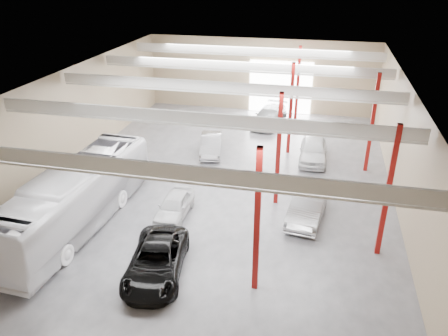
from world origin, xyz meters
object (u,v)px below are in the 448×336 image
at_px(car_row_a, 174,206).
at_px(car_row_c, 269,116).
at_px(black_sedan, 156,261).
at_px(car_right_far, 313,150).
at_px(coach_bus, 76,197).
at_px(car_row_b, 211,144).
at_px(car_right_near, 308,204).

xyz_separation_m(car_row_a, car_row_c, (3.28, 16.91, 0.12)).
distance_m(black_sedan, car_right_far, 16.46).
relative_size(coach_bus, black_sedan, 2.33).
distance_m(coach_bus, car_row_c, 20.74).
bearing_deg(black_sedan, car_right_far, 57.05).
bearing_deg(car_row_b, black_sedan, -97.03).
bearing_deg(car_right_near, car_row_a, -161.17).
height_order(car_row_a, car_row_c, car_row_c).
height_order(car_row_a, car_right_near, car_right_near).
relative_size(coach_bus, car_right_far, 2.56).
bearing_deg(black_sedan, car_row_a, 90.56).
bearing_deg(car_row_b, car_row_c, 53.67).
bearing_deg(car_row_b, car_right_far, -8.11).
xyz_separation_m(coach_bus, car_row_a, (4.91, 2.11, -1.08)).
distance_m(car_row_a, car_right_near, 7.75).
xyz_separation_m(black_sedan, car_row_c, (2.40, 22.11, 0.04)).
xyz_separation_m(car_row_a, car_right_far, (7.54, 9.85, 0.16)).
distance_m(car_row_b, car_right_far, 7.77).
bearing_deg(car_row_c, car_right_far, -48.40).
xyz_separation_m(car_row_a, car_right_near, (7.59, 1.60, 0.16)).
xyz_separation_m(car_row_b, car_row_c, (3.50, 7.50, 0.06)).
bearing_deg(black_sedan, car_row_b, 85.21).
bearing_deg(car_row_c, black_sedan, -85.68).
bearing_deg(car_row_a, car_right_far, 52.21).
distance_m(coach_bus, car_right_near, 13.07).
distance_m(car_row_a, car_right_far, 12.40).
distance_m(car_row_b, car_right_near, 11.04).
height_order(coach_bus, car_row_c, coach_bus).
height_order(car_row_b, car_right_far, car_right_far).
bearing_deg(car_row_c, car_row_a, -90.47).
height_order(car_row_a, car_row_b, car_row_b).
bearing_deg(car_row_b, car_right_near, -56.39).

